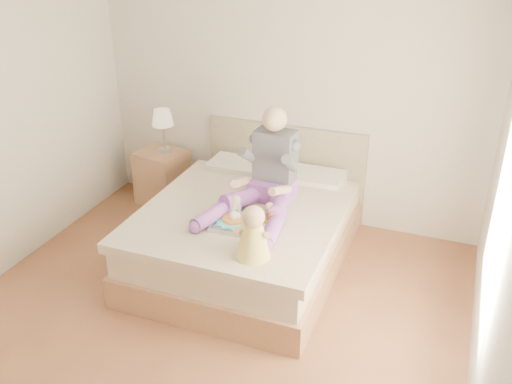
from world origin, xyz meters
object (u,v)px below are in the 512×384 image
(nightstand, at_px, (162,177))
(baby, at_px, (254,236))
(adult, at_px, (266,178))
(bed, at_px, (250,229))
(tray, at_px, (246,221))

(nightstand, xyz_separation_m, baby, (1.71, -1.57, 0.48))
(adult, bearing_deg, bed, -177.11)
(adult, bearing_deg, nightstand, 157.60)
(bed, xyz_separation_m, adult, (0.16, -0.00, 0.55))
(bed, bearing_deg, baby, -66.50)
(baby, bearing_deg, nightstand, 131.32)
(baby, bearing_deg, adult, 97.87)
(nightstand, height_order, tray, tray)
(bed, xyz_separation_m, baby, (0.36, -0.83, 0.47))
(bed, height_order, baby, baby)
(bed, relative_size, adult, 2.02)
(tray, bearing_deg, baby, -62.81)
(bed, distance_m, adult, 0.57)
(bed, distance_m, nightstand, 1.54)
(adult, bearing_deg, tray, -89.80)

